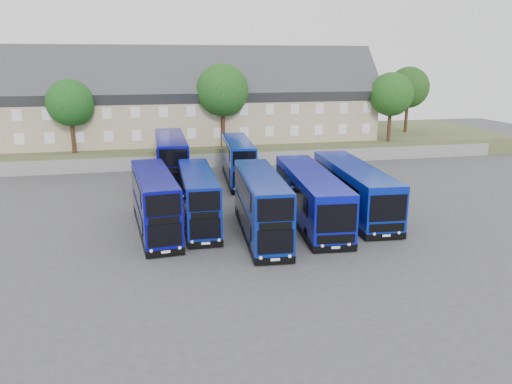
% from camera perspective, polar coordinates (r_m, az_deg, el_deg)
% --- Properties ---
extents(ground, '(120.00, 120.00, 0.00)m').
position_cam_1_polar(ground, '(32.73, -0.51, -5.81)').
color(ground, '#414146').
rests_on(ground, ground).
extents(retaining_wall, '(70.00, 0.40, 1.50)m').
position_cam_1_polar(retaining_wall, '(55.40, -5.54, 3.58)').
color(retaining_wall, slate).
rests_on(retaining_wall, ground).
extents(earth_bank, '(80.00, 20.00, 2.00)m').
position_cam_1_polar(earth_bank, '(65.15, -6.60, 5.48)').
color(earth_bank, '#4E532E').
rests_on(earth_bank, ground).
extents(terrace_row, '(48.00, 10.40, 11.20)m').
position_cam_1_polar(terrace_row, '(60.27, -9.25, 9.99)').
color(terrace_row, tan).
rests_on(terrace_row, earth_bank).
extents(dd_front_left, '(3.29, 10.49, 4.10)m').
position_cam_1_polar(dd_front_left, '(34.97, -11.48, -1.28)').
color(dd_front_left, '#070680').
rests_on(dd_front_left, ground).
extents(dd_front_mid, '(2.39, 9.85, 3.90)m').
position_cam_1_polar(dd_front_mid, '(35.80, -6.62, -0.86)').
color(dd_front_mid, '#071A91').
rests_on(dd_front_mid, ground).
extents(dd_front_right, '(3.12, 10.74, 4.22)m').
position_cam_1_polar(dd_front_right, '(33.41, 0.58, -1.63)').
color(dd_front_right, navy).
rests_on(dd_front_right, ground).
extents(dd_rear_left, '(2.74, 11.65, 4.62)m').
position_cam_1_polar(dd_rear_left, '(47.76, -9.66, 3.47)').
color(dd_rear_left, '#070884').
rests_on(dd_rear_left, ground).
extents(dd_rear_right, '(3.06, 10.35, 4.06)m').
position_cam_1_polar(dd_rear_right, '(48.45, -2.05, 3.50)').
color(dd_rear_right, '#0828A1').
rests_on(dd_rear_right, ground).
extents(coach_east_a, '(3.82, 13.55, 3.66)m').
position_cam_1_polar(coach_east_a, '(36.87, 6.22, -0.57)').
color(coach_east_a, '#0810A1').
rests_on(coach_east_a, ground).
extents(coach_east_b, '(3.65, 13.55, 3.67)m').
position_cam_1_polar(coach_east_b, '(39.45, 11.07, 0.27)').
color(coach_east_b, '#081E99').
rests_on(coach_east_b, ground).
extents(tree_west, '(4.80, 4.80, 7.65)m').
position_cam_1_polar(tree_west, '(55.80, -20.32, 9.36)').
color(tree_west, '#382314').
rests_on(tree_west, earth_bank).
extents(tree_mid, '(5.76, 5.76, 9.18)m').
position_cam_1_polar(tree_mid, '(56.31, -3.72, 11.32)').
color(tree_mid, '#382314').
rests_on(tree_mid, earth_bank).
extents(tree_east, '(5.12, 5.12, 8.16)m').
position_cam_1_polar(tree_east, '(62.07, 15.27, 10.54)').
color(tree_east, '#382314').
rests_on(tree_east, earth_bank).
extents(tree_far, '(5.44, 5.44, 8.67)m').
position_cam_1_polar(tree_far, '(71.03, 17.08, 11.18)').
color(tree_far, '#382314').
rests_on(tree_far, earth_bank).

